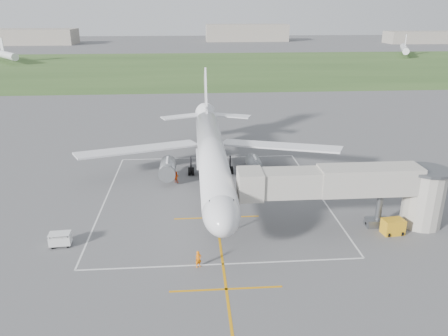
{
  "coord_description": "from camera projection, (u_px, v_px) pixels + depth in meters",
  "views": [
    {
      "loc": [
        -2.67,
        -56.22,
        23.25
      ],
      "look_at": [
        1.34,
        -4.0,
        4.0
      ],
      "focal_mm": 35.0,
      "sensor_mm": 36.0,
      "label": 1
    }
  ],
  "objects": [
    {
      "name": "ground",
      "position": [
        212.0,
        185.0,
        60.83
      ],
      "size": [
        700.0,
        700.0,
        0.0
      ],
      "primitive_type": "plane",
      "color": "#545457",
      "rests_on": "ground"
    },
    {
      "name": "apron_markings",
      "position": [
        215.0,
        203.0,
        55.38
      ],
      "size": [
        28.2,
        60.0,
        0.01
      ],
      "color": "orange",
      "rests_on": "ground"
    },
    {
      "name": "ramp_worker_nose",
      "position": [
        198.0,
        259.0,
        41.37
      ],
      "size": [
        0.72,
        0.6,
        1.68
      ],
      "primitive_type": "imported",
      "rotation": [
        0.0,
        0.0,
        0.39
      ],
      "color": "orange",
      "rests_on": "ground"
    },
    {
      "name": "ramp_worker_wing",
      "position": [
        176.0,
        177.0,
        61.6
      ],
      "size": [
        1.0,
        0.94,
        1.64
      ],
      "primitive_type": "imported",
      "rotation": [
        0.0,
        0.0,
        2.6
      ],
      "color": "#E94107",
      "rests_on": "ground"
    },
    {
      "name": "gpu_unit",
      "position": [
        393.0,
        227.0,
        47.55
      ],
      "size": [
        2.39,
        1.8,
        1.69
      ],
      "rotation": [
        0.0,
        0.0,
        0.1
      ],
      "color": "gold",
      "rests_on": "ground"
    },
    {
      "name": "distant_hangars",
      "position": [
        170.0,
        35.0,
        306.07
      ],
      "size": [
        345.0,
        49.0,
        12.0
      ],
      "color": "gray",
      "rests_on": "ground"
    },
    {
      "name": "baggage_cart",
      "position": [
        60.0,
        239.0,
        45.06
      ],
      "size": [
        2.23,
        1.43,
        1.49
      ],
      "rotation": [
        0.0,
        0.0,
        0.07
      ],
      "color": "silver",
      "rests_on": "ground"
    },
    {
      "name": "airliner",
      "position": [
        212.0,
        154.0,
        60.02
      ],
      "size": [
        38.93,
        46.75,
        13.52
      ],
      "color": "silver",
      "rests_on": "ground"
    },
    {
      "name": "grass_strip",
      "position": [
        196.0,
        67.0,
        182.49
      ],
      "size": [
        700.0,
        120.0,
        0.02
      ],
      "primitive_type": "cube",
      "color": "#325123",
      "rests_on": "ground"
    },
    {
      "name": "jet_bridge",
      "position": [
        362.0,
        188.0,
        47.69
      ],
      "size": [
        23.4,
        5.0,
        7.2
      ],
      "color": "#A8A398",
      "rests_on": "ground"
    },
    {
      "name": "distant_aircraft",
      "position": [
        217.0,
        51.0,
        210.75
      ],
      "size": [
        213.39,
        43.39,
        8.85
      ],
      "color": "silver",
      "rests_on": "ground"
    }
  ]
}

